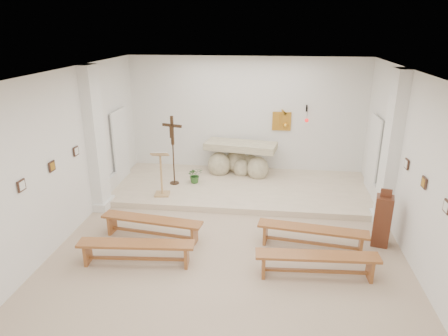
# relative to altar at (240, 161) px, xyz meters

# --- Properties ---
(ground) EXTENTS (7.00, 10.00, 0.00)m
(ground) POSITION_rel_altar_xyz_m (0.13, -4.41, -0.56)
(ground) COLOR tan
(ground) RESTS_ON ground
(wall_left) EXTENTS (0.02, 10.00, 3.50)m
(wall_left) POSITION_rel_altar_xyz_m (-3.36, -4.41, 1.19)
(wall_left) COLOR silver
(wall_left) RESTS_ON ground
(wall_right) EXTENTS (0.02, 10.00, 3.50)m
(wall_right) POSITION_rel_altar_xyz_m (3.62, -4.41, 1.19)
(wall_right) COLOR silver
(wall_right) RESTS_ON ground
(wall_back) EXTENTS (7.00, 0.02, 3.50)m
(wall_back) POSITION_rel_altar_xyz_m (0.13, 0.58, 1.19)
(wall_back) COLOR silver
(wall_back) RESTS_ON ground
(ceiling) EXTENTS (7.00, 10.00, 0.02)m
(ceiling) POSITION_rel_altar_xyz_m (0.13, -4.41, 2.93)
(ceiling) COLOR silver
(ceiling) RESTS_ON wall_back
(sanctuary_platform) EXTENTS (6.98, 3.00, 0.15)m
(sanctuary_platform) POSITION_rel_altar_xyz_m (0.13, -0.91, -0.48)
(sanctuary_platform) COLOR beige
(sanctuary_platform) RESTS_ON ground
(pilaster_left) EXTENTS (0.26, 0.55, 3.50)m
(pilaster_left) POSITION_rel_altar_xyz_m (-3.24, -2.41, 1.19)
(pilaster_left) COLOR white
(pilaster_left) RESTS_ON ground
(pilaster_right) EXTENTS (0.26, 0.55, 3.50)m
(pilaster_right) POSITION_rel_altar_xyz_m (3.50, -2.41, 1.19)
(pilaster_right) COLOR white
(pilaster_right) RESTS_ON ground
(gold_wall_relief) EXTENTS (0.55, 0.04, 0.55)m
(gold_wall_relief) POSITION_rel_altar_xyz_m (1.18, 0.55, 1.09)
(gold_wall_relief) COLOR gold
(gold_wall_relief) RESTS_ON wall_back
(sanctuary_lamp) EXTENTS (0.11, 0.36, 0.44)m
(sanctuary_lamp) POSITION_rel_altar_xyz_m (1.88, 0.30, 1.25)
(sanctuary_lamp) COLOR black
(sanctuary_lamp) RESTS_ON wall_back
(station_frame_left_front) EXTENTS (0.03, 0.20, 0.20)m
(station_frame_left_front) POSITION_rel_altar_xyz_m (-3.34, -5.21, 1.16)
(station_frame_left_front) COLOR #392319
(station_frame_left_front) RESTS_ON wall_left
(station_frame_left_mid) EXTENTS (0.03, 0.20, 0.20)m
(station_frame_left_mid) POSITION_rel_altar_xyz_m (-3.34, -4.21, 1.16)
(station_frame_left_mid) COLOR #392319
(station_frame_left_mid) RESTS_ON wall_left
(station_frame_left_rear) EXTENTS (0.03, 0.20, 0.20)m
(station_frame_left_rear) POSITION_rel_altar_xyz_m (-3.34, -3.21, 1.16)
(station_frame_left_rear) COLOR #392319
(station_frame_left_rear) RESTS_ON wall_left
(station_frame_right_front) EXTENTS (0.03, 0.20, 0.20)m
(station_frame_right_front) POSITION_rel_altar_xyz_m (3.60, -5.21, 1.16)
(station_frame_right_front) COLOR #392319
(station_frame_right_front) RESTS_ON wall_right
(station_frame_right_mid) EXTENTS (0.03, 0.20, 0.20)m
(station_frame_right_mid) POSITION_rel_altar_xyz_m (3.60, -4.21, 1.16)
(station_frame_right_mid) COLOR #392319
(station_frame_right_mid) RESTS_ON wall_right
(station_frame_right_rear) EXTENTS (0.03, 0.20, 0.20)m
(station_frame_right_rear) POSITION_rel_altar_xyz_m (3.60, -3.21, 1.16)
(station_frame_right_rear) COLOR #392319
(station_frame_right_rear) RESTS_ON wall_right
(radiator_left) EXTENTS (0.10, 0.85, 0.52)m
(radiator_left) POSITION_rel_altar_xyz_m (-3.30, -1.71, -0.29)
(radiator_left) COLOR silver
(radiator_left) RESTS_ON ground
(radiator_right) EXTENTS (0.10, 0.85, 0.52)m
(radiator_right) POSITION_rel_altar_xyz_m (3.56, -1.71, -0.29)
(radiator_right) COLOR silver
(radiator_right) RESTS_ON ground
(altar) EXTENTS (2.15, 1.11, 1.06)m
(altar) POSITION_rel_altar_xyz_m (0.00, 0.00, 0.00)
(altar) COLOR beige
(altar) RESTS_ON sanctuary_platform
(lectern) EXTENTS (0.48, 0.42, 1.23)m
(lectern) POSITION_rel_altar_xyz_m (-1.86, -1.82, 0.20)
(lectern) COLOR tan
(lectern) RESTS_ON sanctuary_platform
(crucifix_stand) EXTENTS (0.57, 0.25, 1.92)m
(crucifix_stand) POSITION_rel_altar_xyz_m (-1.74, -1.00, 0.70)
(crucifix_stand) COLOR #382212
(crucifix_stand) RESTS_ON sanctuary_platform
(potted_plant) EXTENTS (0.53, 0.51, 0.45)m
(potted_plant) POSITION_rel_altar_xyz_m (-1.18, -0.85, -0.18)
(potted_plant) COLOR #2E5D25
(potted_plant) RESTS_ON sanctuary_platform
(donation_pedestal) EXTENTS (0.41, 0.41, 1.25)m
(donation_pedestal) POSITION_rel_altar_xyz_m (3.23, -3.42, -0.00)
(donation_pedestal) COLOR #582C19
(donation_pedestal) RESTS_ON ground
(bench_left_front) EXTENTS (2.23, 0.64, 0.47)m
(bench_left_front) POSITION_rel_altar_xyz_m (-1.55, -3.76, -0.21)
(bench_left_front) COLOR #9B582D
(bench_left_front) RESTS_ON ground
(bench_right_front) EXTENTS (2.23, 0.64, 0.47)m
(bench_right_front) POSITION_rel_altar_xyz_m (1.81, -3.76, -0.21)
(bench_right_front) COLOR #9B582D
(bench_right_front) RESTS_ON ground
(bench_left_second) EXTENTS (2.23, 0.53, 0.47)m
(bench_left_second) POSITION_rel_altar_xyz_m (-1.55, -4.76, -0.21)
(bench_left_second) COLOR #9B582D
(bench_left_second) RESTS_ON ground
(bench_right_second) EXTENTS (2.22, 0.48, 0.47)m
(bench_right_second) POSITION_rel_altar_xyz_m (1.81, -4.76, -0.21)
(bench_right_second) COLOR #9B582D
(bench_right_second) RESTS_ON ground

